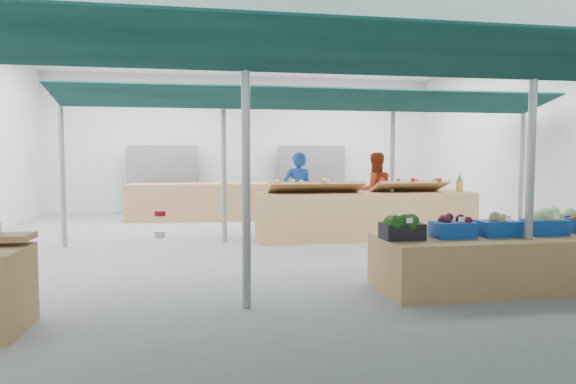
{
  "coord_description": "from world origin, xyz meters",
  "views": [
    {
      "loc": [
        -1.55,
        -9.67,
        1.71
      ],
      "look_at": [
        -0.1,
        -1.6,
        1.13
      ],
      "focal_mm": 32.0,
      "sensor_mm": 36.0,
      "label": 1
    }
  ],
  "objects_px": {
    "vendor_right": "(375,191)",
    "fruit_counter": "(365,215)",
    "vendor_left": "(298,192)",
    "veg_counter": "(510,261)"
  },
  "relations": [
    {
      "from": "vendor_right",
      "to": "fruit_counter",
      "type": "bearing_deg",
      "value": 61.94
    },
    {
      "from": "fruit_counter",
      "to": "vendor_left",
      "type": "height_order",
      "value": "vendor_left"
    },
    {
      "from": "veg_counter",
      "to": "vendor_right",
      "type": "distance_m",
      "value": 5.27
    },
    {
      "from": "vendor_left",
      "to": "vendor_right",
      "type": "height_order",
      "value": "same"
    },
    {
      "from": "fruit_counter",
      "to": "vendor_left",
      "type": "xyz_separation_m",
      "value": [
        -1.2,
        1.1,
        0.42
      ]
    },
    {
      "from": "fruit_counter",
      "to": "veg_counter",
      "type": "bearing_deg",
      "value": -81.71
    },
    {
      "from": "vendor_left",
      "to": "veg_counter",
      "type": "bearing_deg",
      "value": 109.15
    },
    {
      "from": "fruit_counter",
      "to": "vendor_left",
      "type": "relative_size",
      "value": 2.5
    },
    {
      "from": "vendor_left",
      "to": "vendor_right",
      "type": "relative_size",
      "value": 1.0
    },
    {
      "from": "veg_counter",
      "to": "fruit_counter",
      "type": "relative_size",
      "value": 0.78
    }
  ]
}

